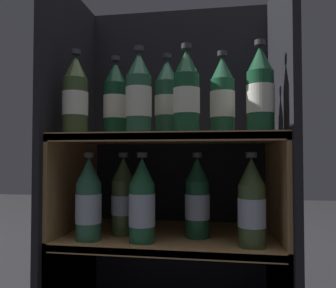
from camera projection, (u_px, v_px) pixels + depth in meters
name	position (u px, v px, depth m)	size (l,w,h in m)	color
fridge_back_wall	(178.00, 150.00, 1.21)	(0.68, 0.02, 1.04)	black
fridge_side_left	(70.00, 150.00, 1.07)	(0.02, 0.41, 1.04)	black
fridge_side_right	(282.00, 149.00, 0.97)	(0.02, 0.41, 1.04)	black
shelf_lower	(170.00, 250.00, 1.00)	(0.64, 0.37, 0.27)	#9E7547
shelf_upper	(170.00, 186.00, 1.01)	(0.64, 0.37, 0.57)	#9E7547
bottle_upper_front_0	(75.00, 97.00, 0.94)	(0.07, 0.07, 0.25)	#384C28
bottle_upper_front_1	(139.00, 96.00, 0.91)	(0.07, 0.07, 0.25)	#285B42
bottle_upper_front_2	(187.00, 94.00, 0.89)	(0.07, 0.07, 0.25)	#194C2D
bottle_upper_front_3	(260.00, 92.00, 0.86)	(0.07, 0.07, 0.25)	#194C2D
bottle_upper_back_0	(115.00, 101.00, 1.01)	(0.07, 0.07, 0.25)	#144228
bottle_upper_back_1	(167.00, 99.00, 0.98)	(0.07, 0.07, 0.25)	#285B42
bottle_upper_back_2	(222.00, 98.00, 0.96)	(0.07, 0.07, 0.25)	#1E5638
bottle_lower_front_0	(89.00, 202.00, 0.93)	(0.07, 0.07, 0.25)	#285B42
bottle_lower_front_1	(142.00, 203.00, 0.90)	(0.07, 0.07, 0.25)	#1E5638
bottle_lower_front_2	(252.00, 205.00, 0.86)	(0.07, 0.07, 0.25)	#384C28
bottle_lower_back_0	(123.00, 198.00, 0.99)	(0.07, 0.07, 0.25)	#384C28
bottle_lower_back_1	(197.00, 200.00, 0.96)	(0.07, 0.07, 0.25)	#144228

